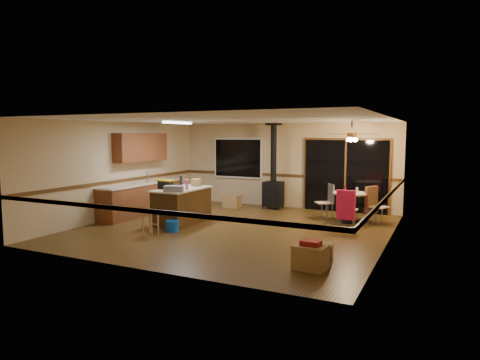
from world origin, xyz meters
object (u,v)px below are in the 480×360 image
Objects in this scene: wood_stove at (273,185)px; bar_stool at (150,223)px; box_under_window at (232,201)px; blue_bucket at (172,226)px; dining_table at (350,202)px; toolbox_grey at (174,189)px; chair_left at (328,197)px; box_corner_a at (311,257)px; chair_right at (372,200)px; chair_near at (346,205)px; toolbox_black at (166,185)px; kitchen_island at (182,206)px; box_corner_b at (320,253)px.

wood_stove is 4.64m from bar_stool.
bar_stool is 4.10m from box_under_window.
blue_bucket is 4.55m from dining_table.
bar_stool is at bearing -117.71° from blue_bucket.
dining_table is at bearing -11.31° from box_under_window.
toolbox_grey reaches higher than bar_stool.
chair_left is 4.44m from box_corner_a.
chair_right is at bearing 13.40° from dining_table.
chair_near is 1.42× the size of box_under_window.
toolbox_black is at bearing -152.65° from chair_right.
toolbox_grey reaches higher than chair_left.
chair_right is at bearing 36.48° from blue_bucket.
toolbox_black is at bearing 107.63° from bar_stool.
toolbox_grey is 0.81× the size of chair_left.
wood_stove is 6.99× the size of toolbox_black.
chair_near reaches higher than kitchen_island.
toolbox_grey is 4.24m from box_corner_a.
blue_bucket is 3.89m from box_corner_b.
box_corner_a is at bearing -23.92° from toolbox_black.
box_under_window is 6.35m from box_corner_a.
wood_stove is 4.13m from blue_bucket.
kitchen_island is at bearing -153.11° from dining_table.
wood_stove reaches higher than dining_table.
kitchen_island is 3.02× the size of bar_stool.
dining_table is 1.61× the size of box_corner_a.
kitchen_island reaches higher than box_corner_b.
blue_bucket is 0.36× the size of dining_table.
toolbox_black is 0.51× the size of chair_near.
chair_right is at bearing 85.98° from box_corner_b.
bar_stool reaches higher than box_corner_b.
chair_left is at bearing 33.15° from kitchen_island.
kitchen_island reaches higher than dining_table.
blue_bucket is (0.25, 0.48, -0.15)m from bar_stool.
wood_stove reaches higher than chair_near.
toolbox_black is 0.73× the size of box_under_window.
toolbox_grey is 0.82× the size of bar_stool.
box_corner_b is (3.90, -1.22, -0.79)m from toolbox_grey.
chair_left is at bearing 123.95° from chair_near.
chair_left is at bearing 165.36° from dining_table.
dining_table is (3.84, 1.95, 0.08)m from kitchen_island.
kitchen_island is 0.67× the size of wood_stove.
chair_left reaches higher than box_under_window.
box_under_window is at bearing 131.46° from box_corner_b.
blue_bucket is at bearing -85.87° from box_under_window.
chair_left reaches higher than box_corner_b.
kitchen_island is 4.66× the size of toolbox_black.
dining_table is at bearing 93.87° from box_corner_b.
box_under_window is (-3.86, 1.64, -0.40)m from chair_near.
box_under_window is at bearing 88.58° from kitchen_island.
toolbox_black is 4.79m from box_corner_a.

